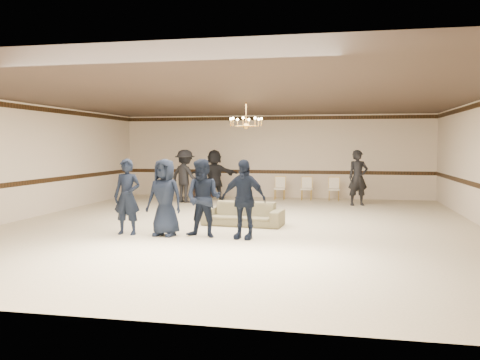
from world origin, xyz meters
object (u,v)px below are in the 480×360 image
(adult_right, at_px, (358,178))
(console_table, at_px, (204,189))
(boy_d, at_px, (243,199))
(banquet_chair_mid, at_px, (307,189))
(boy_a, at_px, (127,197))
(settee, at_px, (243,214))
(boy_c, at_px, (203,198))
(boy_b, at_px, (165,197))
(banquet_chair_left, at_px, (280,188))
(banquet_chair_right, at_px, (334,189))
(adult_left, at_px, (185,176))
(adult_mid, at_px, (214,175))
(chandelier, at_px, (246,114))

(adult_right, relative_size, console_table, 2.33)
(boy_d, relative_size, banquet_chair_mid, 2.04)
(banquet_chair_mid, bearing_deg, boy_a, -108.34)
(settee, xyz_separation_m, adult_right, (3.01, 4.89, 0.64))
(adult_right, bearing_deg, boy_c, -138.11)
(boy_b, bearing_deg, banquet_chair_left, 86.27)
(boy_c, bearing_deg, banquet_chair_right, 80.56)
(adult_right, distance_m, banquet_chair_right, 1.62)
(boy_b, distance_m, banquet_chair_mid, 8.42)
(boy_a, height_order, banquet_chair_right, boy_a)
(console_table, bearing_deg, boy_d, -72.21)
(boy_d, distance_m, adult_left, 7.19)
(adult_mid, bearing_deg, banquet_chair_left, -174.47)
(boy_c, distance_m, banquet_chair_right, 8.45)
(boy_b, distance_m, banquet_chair_right, 8.78)
(boy_a, relative_size, banquet_chair_mid, 2.04)
(adult_right, bearing_deg, adult_left, 162.84)
(settee, xyz_separation_m, adult_left, (-2.99, 4.59, 0.64))
(boy_b, relative_size, boy_c, 1.00)
(adult_right, xyz_separation_m, banquet_chair_mid, (-1.81, 1.30, -0.51))
(chandelier, bearing_deg, banquet_chair_mid, 76.02)
(adult_left, distance_m, banquet_chair_left, 3.61)
(chandelier, height_order, banquet_chair_mid, chandelier)
(boy_a, xyz_separation_m, console_table, (-0.45, 8.18, -0.53))
(boy_b, bearing_deg, adult_right, 64.23)
(boy_d, bearing_deg, banquet_chair_left, 101.26)
(chandelier, distance_m, boy_a, 4.06)
(adult_mid, height_order, adult_right, same)
(adult_left, bearing_deg, adult_right, -152.84)
(settee, relative_size, adult_left, 1.08)
(banquet_chair_right, bearing_deg, adult_right, -61.51)
(chandelier, bearing_deg, banquet_chair_left, 86.66)
(boy_c, distance_m, adult_mid, 7.24)
(boy_b, height_order, adult_left, adult_left)
(adult_right, bearing_deg, banquet_chair_mid, 124.18)
(settee, height_order, banquet_chair_mid, banquet_chair_mid)
(boy_c, bearing_deg, boy_a, -170.38)
(boy_a, height_order, settee, boy_a)
(settee, bearing_deg, boy_c, -101.34)
(adult_left, bearing_deg, banquet_chair_right, -138.55)
(chandelier, relative_size, banquet_chair_left, 1.11)
(boy_a, distance_m, adult_left, 6.41)
(boy_b, bearing_deg, adult_left, 111.57)
(boy_a, bearing_deg, settee, 38.07)
(adult_right, relative_size, banquet_chair_mid, 2.21)
(boy_a, distance_m, banquet_chair_right, 9.19)
(banquet_chair_left, height_order, banquet_chair_mid, same)
(chandelier, height_order, adult_right, chandelier)
(settee, bearing_deg, boy_a, -137.06)
(chandelier, height_order, adult_mid, chandelier)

